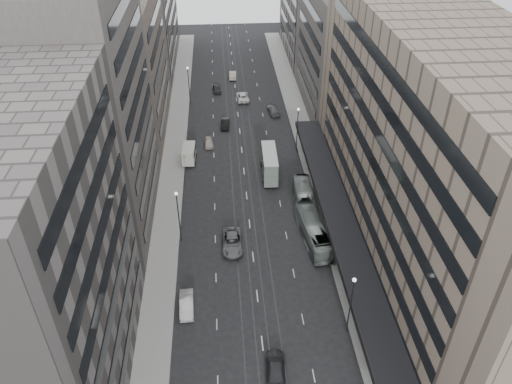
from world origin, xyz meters
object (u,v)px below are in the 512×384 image
object	(u,v)px
sedan_1	(187,304)
panel_van	(189,154)
bus_far	(304,199)
double_decker	(269,164)
sedan_2	(232,242)
bus_near	(313,231)

from	to	relation	value
sedan_1	panel_van	bearing A→B (deg)	89.04
bus_far	double_decker	distance (m)	9.94
sedan_2	bus_near	bearing A→B (deg)	3.01
bus_near	bus_far	xyz separation A→B (m)	(0.00, 7.60, -0.10)
bus_near	bus_far	world-z (taller)	bus_near
bus_far	sedan_1	bearing A→B (deg)	49.94
bus_far	double_decker	size ratio (longest dim) A/B	1.30
bus_far	sedan_2	bearing A→B (deg)	38.11
double_decker	bus_far	bearing A→B (deg)	-61.98
panel_van	sedan_2	size ratio (longest dim) A/B	0.79
panel_van	sedan_2	world-z (taller)	panel_van
sedan_1	bus_far	bearing A→B (deg)	45.70
bus_near	sedan_1	world-z (taller)	bus_near
double_decker	sedan_1	world-z (taller)	double_decker
bus_near	sedan_1	distance (m)	20.37
bus_near	sedan_2	size ratio (longest dim) A/B	1.91
double_decker	panel_van	xyz separation A→B (m)	(-13.29, 5.54, -0.81)
bus_near	panel_van	distance (m)	28.24
sedan_2	panel_van	bearing A→B (deg)	106.37
bus_far	bus_near	bearing A→B (deg)	92.07
bus_far	sedan_2	world-z (taller)	bus_far
bus_far	sedan_1	size ratio (longest dim) A/B	2.32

